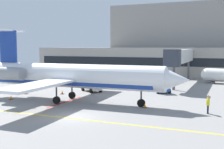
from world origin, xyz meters
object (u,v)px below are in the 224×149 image
object	(u,v)px
regional_jet	(69,76)
fuel_tank	(223,75)
marshaller	(208,104)
baggage_tug	(162,87)
pushback_tractor	(90,84)

from	to	relation	value
regional_jet	fuel_tank	distance (m)	31.56
regional_jet	marshaller	world-z (taller)	regional_jet
baggage_tug	marshaller	world-z (taller)	marshaller
fuel_tank	marshaller	size ratio (longest dim) A/B	4.20
regional_jet	baggage_tug	xyz separation A→B (m)	(9.30, 11.34, -2.39)
fuel_tank	baggage_tug	bearing A→B (deg)	-118.18
fuel_tank	regional_jet	bearing A→B (deg)	-123.36
regional_jet	baggage_tug	bearing A→B (deg)	50.63
regional_jet	marshaller	bearing A→B (deg)	-1.17
regional_jet	pushback_tractor	xyz separation A→B (m)	(-1.38, 8.55, -2.19)
baggage_tug	fuel_tank	distance (m)	17.01
pushback_tractor	fuel_tank	world-z (taller)	fuel_tank
pushback_tractor	marshaller	xyz separation A→B (m)	(18.04, -8.89, -0.08)
pushback_tractor	marshaller	distance (m)	20.11
pushback_tractor	baggage_tug	bearing A→B (deg)	14.66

